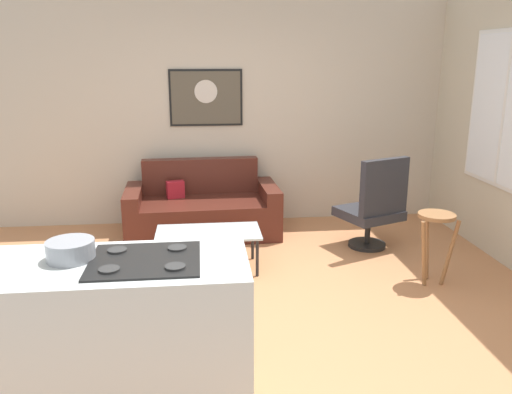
# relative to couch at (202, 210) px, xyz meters

# --- Properties ---
(ground) EXTENTS (6.40, 6.40, 0.04)m
(ground) POSITION_rel_couch_xyz_m (0.38, -1.92, -0.30)
(ground) COLOR #BB7A4E
(back_wall) EXTENTS (6.40, 0.05, 2.80)m
(back_wall) POSITION_rel_couch_xyz_m (0.38, 0.51, 1.12)
(back_wall) COLOR beige
(back_wall) RESTS_ON ground
(couch) EXTENTS (1.77, 0.93, 0.84)m
(couch) POSITION_rel_couch_xyz_m (0.00, 0.00, 0.00)
(couch) COLOR #4C1F17
(couch) RESTS_ON ground
(coffee_table) EXTENTS (1.00, 0.52, 0.39)m
(coffee_table) POSITION_rel_couch_xyz_m (0.05, -1.08, 0.08)
(coffee_table) COLOR silver
(coffee_table) RESTS_ON ground
(armchair) EXTENTS (0.75, 0.73, 1.01)m
(armchair) POSITION_rel_couch_xyz_m (1.82, -0.72, 0.20)
(armchair) COLOR black
(armchair) RESTS_ON ground
(bar_stool) EXTENTS (0.38, 0.37, 0.66)m
(bar_stool) POSITION_rel_couch_xyz_m (2.07, -1.62, 0.24)
(bar_stool) COLOR #96643C
(bar_stool) RESTS_ON ground
(kitchen_counter) EXTENTS (1.77, 0.68, 0.95)m
(kitchen_counter) POSITION_rel_couch_xyz_m (-0.64, -3.12, 0.19)
(kitchen_counter) COLOR silver
(kitchen_counter) RESTS_ON ground
(mixing_bowl) EXTENTS (0.26, 0.26, 0.11)m
(mixing_bowl) POSITION_rel_couch_xyz_m (-0.73, -3.05, 0.70)
(mixing_bowl) COLOR #90959D
(mixing_bowl) RESTS_ON kitchen_counter
(wall_painting) EXTENTS (0.87, 0.03, 0.67)m
(wall_painting) POSITION_rel_couch_xyz_m (0.08, 0.46, 1.26)
(wall_painting) COLOR black
(window) EXTENTS (0.03, 1.28, 1.54)m
(window) POSITION_rel_couch_xyz_m (2.97, -1.02, 1.23)
(window) COLOR silver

